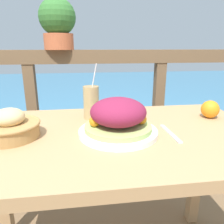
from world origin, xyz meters
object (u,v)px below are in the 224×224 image
salad_plate (118,119)px  potted_plant (58,23)px  drink_glass (91,102)px  bread_basket (11,126)px

salad_plate → potted_plant: 0.91m
salad_plate → drink_glass: drink_glass is taller
salad_plate → drink_glass: 0.23m
potted_plant → salad_plate: bearing=-70.5°
drink_glass → potted_plant: potted_plant is taller
potted_plant → drink_glass: bearing=-71.9°
drink_glass → bread_basket: size_ratio=1.18×
drink_glass → bread_basket: bearing=-148.8°
drink_glass → potted_plant: bearing=108.1°
salad_plate → drink_glass: bearing=113.1°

